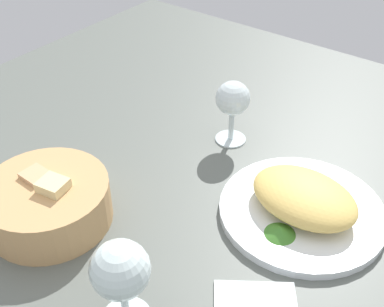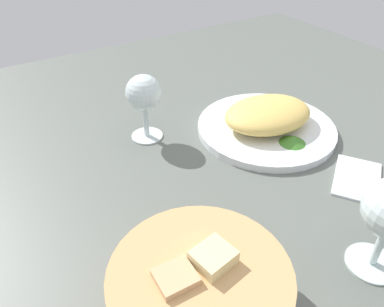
{
  "view_description": "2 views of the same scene",
  "coord_description": "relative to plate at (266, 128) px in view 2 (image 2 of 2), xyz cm",
  "views": [
    {
      "loc": [
        -32.92,
        45.11,
        55.57
      ],
      "look_at": [
        7.24,
        -8.12,
        4.74
      ],
      "focal_mm": 46.1,
      "sensor_mm": 36.0,
      "label": 1
    },
    {
      "loc": [
        31.48,
        33.47,
        39.19
      ],
      "look_at": [
        7.2,
        -5.83,
        5.32
      ],
      "focal_mm": 34.83,
      "sensor_mm": 36.0,
      "label": 2
    }
  ],
  "objects": [
    {
      "name": "omelette",
      "position": [
        0.0,
        0.0,
        3.08
      ],
      "size": [
        18.37,
        14.27,
        4.75
      ],
      "primitive_type": "ellipsoid",
      "rotation": [
        0.0,
        0.0,
        -0.09
      ],
      "color": "#E1BB5E",
      "rests_on": "plate"
    },
    {
      "name": "bread_basket",
      "position": [
        31.12,
        24.74,
        2.89
      ],
      "size": [
        19.38,
        19.38,
        8.53
      ],
      "color": "tan",
      "rests_on": "ground_plane"
    },
    {
      "name": "folded_napkin",
      "position": [
        -3.01,
        19.02,
        -0.3
      ],
      "size": [
        13.03,
        12.03,
        0.8
      ],
      "primitive_type": "cube",
      "rotation": [
        0.0,
        0.0,
        0.61
      ],
      "color": "white",
      "rests_on": "ground_plane"
    },
    {
      "name": "plate",
      "position": [
        0.0,
        0.0,
        0.0
      ],
      "size": [
        26.31,
        26.31,
        1.4
      ],
      "primitive_type": "cylinder",
      "color": "white",
      "rests_on": "ground_plane"
    },
    {
      "name": "lettuce_garnish",
      "position": [
        0.1,
        7.09,
        1.37
      ],
      "size": [
        4.76,
        4.76,
        1.34
      ],
      "primitive_type": "cone",
      "color": "#3D7B29",
      "rests_on": "plate"
    },
    {
      "name": "wine_glass_near",
      "position": [
        20.39,
        -10.36,
        7.8
      ],
      "size": [
        6.42,
        6.42,
        12.47
      ],
      "color": "silver",
      "rests_on": "ground_plane"
    },
    {
      "name": "ground_plane",
      "position": [
        12.66,
        10.79,
        -1.7
      ],
      "size": [
        140.0,
        140.0,
        2.0
      ],
      "primitive_type": "cube",
      "color": "#5A6059"
    }
  ]
}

